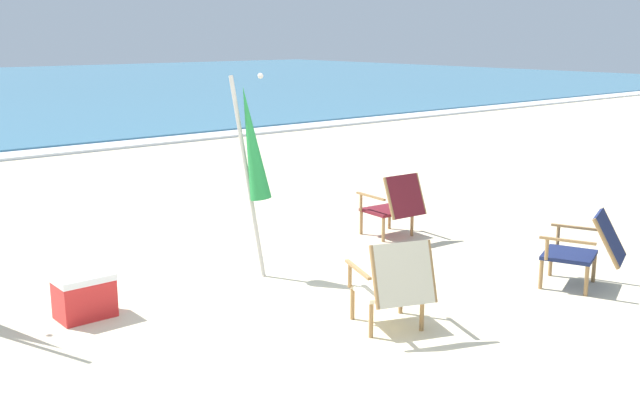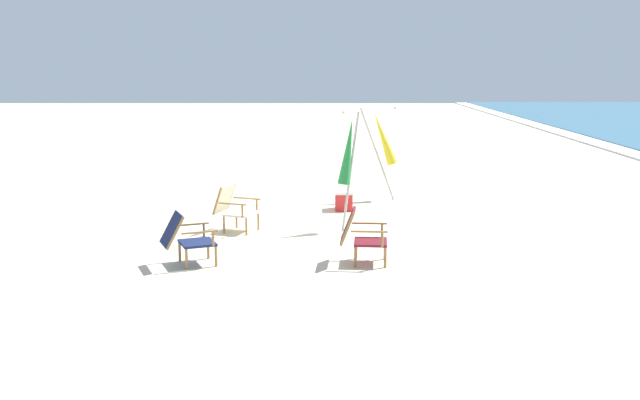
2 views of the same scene
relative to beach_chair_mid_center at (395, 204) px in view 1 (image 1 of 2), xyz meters
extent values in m
plane|color=beige|center=(-2.79, -1.49, -0.43)|extent=(80.00, 80.00, 0.00)
cube|color=maroon|center=(0.01, 0.15, -0.11)|extent=(0.55, 0.52, 0.04)
cube|color=maroon|center=(-0.01, -0.18, 0.13)|extent=(0.51, 0.26, 0.50)
cylinder|color=olive|center=(-0.21, 0.38, -0.27)|extent=(0.04, 0.04, 0.32)
cylinder|color=olive|center=(0.26, 0.35, -0.27)|extent=(0.04, 0.04, 0.32)
cylinder|color=olive|center=(-0.24, -0.05, -0.27)|extent=(0.04, 0.04, 0.32)
cylinder|color=olive|center=(0.23, -0.08, -0.27)|extent=(0.04, 0.04, 0.32)
cube|color=olive|center=(-0.27, 0.15, 0.11)|extent=(0.07, 0.53, 0.02)
cylinder|color=olive|center=(-0.26, 0.34, 0.00)|extent=(0.04, 0.04, 0.22)
cube|color=olive|center=(0.29, 0.11, 0.11)|extent=(0.07, 0.53, 0.02)
cylinder|color=olive|center=(0.30, 0.30, 0.00)|extent=(0.04, 0.04, 0.22)
cylinder|color=olive|center=(-0.27, -0.16, 0.13)|extent=(0.06, 0.23, 0.50)
cylinder|color=olive|center=(0.24, -0.20, 0.13)|extent=(0.06, 0.23, 0.50)
cube|color=beige|center=(-2.08, -1.97, -0.11)|extent=(0.66, 0.63, 0.04)
cube|color=beige|center=(-2.20, -2.28, 0.13)|extent=(0.54, 0.37, 0.50)
cylinder|color=olive|center=(-2.22, -1.68, -0.27)|extent=(0.04, 0.04, 0.32)
cylinder|color=olive|center=(-1.79, -1.85, -0.27)|extent=(0.04, 0.04, 0.32)
cylinder|color=olive|center=(-2.38, -2.09, -0.27)|extent=(0.04, 0.04, 0.32)
cylinder|color=olive|center=(-1.94, -2.26, -0.27)|extent=(0.04, 0.04, 0.32)
cube|color=olive|center=(-2.35, -1.89, 0.11)|extent=(0.22, 0.51, 0.02)
cylinder|color=olive|center=(-2.28, -1.71, 0.00)|extent=(0.04, 0.04, 0.22)
cube|color=olive|center=(-1.83, -2.09, 0.11)|extent=(0.22, 0.51, 0.02)
cylinder|color=olive|center=(-1.76, -1.91, 0.00)|extent=(0.04, 0.04, 0.22)
cylinder|color=olive|center=(-2.44, -2.18, 0.13)|extent=(0.11, 0.21, 0.50)
cylinder|color=olive|center=(-1.96, -2.37, 0.13)|extent=(0.11, 0.21, 0.50)
cube|color=#19234C|center=(0.06, -2.39, -0.11)|extent=(0.66, 0.64, 0.04)
cube|color=#19234C|center=(0.20, -2.73, 0.12)|extent=(0.56, 0.45, 0.47)
cylinder|color=olive|center=(-0.24, -2.28, -0.27)|extent=(0.04, 0.04, 0.32)
cylinder|color=olive|center=(0.20, -2.10, -0.27)|extent=(0.04, 0.04, 0.32)
cylinder|color=olive|center=(-0.07, -2.68, -0.27)|extent=(0.04, 0.04, 0.32)
cylinder|color=olive|center=(0.36, -2.50, -0.27)|extent=(0.04, 0.04, 0.32)
cube|color=olive|center=(-0.19, -2.51, 0.11)|extent=(0.23, 0.50, 0.02)
cylinder|color=olive|center=(-0.26, -2.34, 0.00)|extent=(0.04, 0.04, 0.22)
cube|color=olive|center=(0.33, -2.30, 0.11)|extent=(0.23, 0.50, 0.02)
cylinder|color=olive|center=(0.26, -2.13, 0.00)|extent=(0.04, 0.04, 0.22)
cylinder|color=olive|center=(-0.04, -2.82, 0.12)|extent=(0.15, 0.28, 0.47)
cylinder|color=olive|center=(0.44, -2.63, 0.12)|extent=(0.15, 0.28, 0.47)
cylinder|color=#B7B2A8|center=(-2.21, -0.06, 0.61)|extent=(0.23, 0.33, 2.08)
cone|color=#23843D|center=(-2.18, -0.11, 0.97)|extent=(0.40, 0.45, 1.18)
sphere|color=#B7B2A8|center=(-2.13, -0.19, 1.65)|extent=(0.06, 0.06, 0.06)
cube|color=red|center=(-4.03, -0.12, -0.26)|extent=(0.48, 0.34, 0.34)
cube|color=white|center=(-4.03, -0.12, -0.06)|extent=(0.49, 0.35, 0.06)
camera|label=1|loc=(-6.44, -6.32, 2.06)|focal=42.00mm
camera|label=2|loc=(10.69, -0.58, 2.50)|focal=42.00mm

